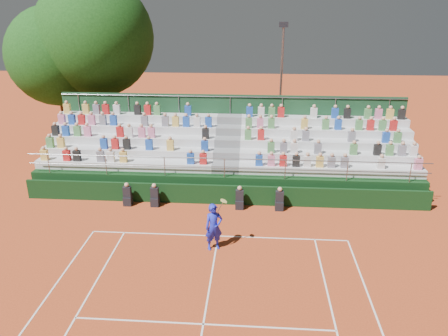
# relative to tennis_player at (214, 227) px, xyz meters

# --- Properties ---
(ground) EXTENTS (90.00, 90.00, 0.00)m
(ground) POSITION_rel_tennis_player_xyz_m (0.08, 1.00, -0.99)
(ground) COLOR #B3431D
(ground) RESTS_ON ground
(courtside_wall) EXTENTS (20.00, 0.15, 1.00)m
(courtside_wall) POSITION_rel_tennis_player_xyz_m (0.08, 4.20, -0.49)
(courtside_wall) COLOR black
(courtside_wall) RESTS_ON ground
(line_officials) EXTENTS (7.84, 0.40, 1.19)m
(line_officials) POSITION_rel_tennis_player_xyz_m (-1.05, 3.75, -0.51)
(line_officials) COLOR black
(line_officials) RESTS_ON ground
(grandstand) EXTENTS (20.00, 5.20, 4.40)m
(grandstand) POSITION_rel_tennis_player_xyz_m (0.08, 7.44, 0.10)
(grandstand) COLOR black
(grandstand) RESTS_ON ground
(tennis_player) EXTENTS (0.95, 0.71, 2.22)m
(tennis_player) POSITION_rel_tennis_player_xyz_m (0.00, 0.00, 0.00)
(tennis_player) COLOR #1B25CC
(tennis_player) RESTS_ON ground
(tree_west) EXTENTS (6.45, 6.45, 9.33)m
(tree_west) POSITION_rel_tennis_player_xyz_m (-11.42, 12.91, 5.10)
(tree_west) COLOR #372514
(tree_west) RESTS_ON ground
(tree_east) EXTENTS (7.59, 7.59, 11.05)m
(tree_east) POSITION_rel_tennis_player_xyz_m (-8.93, 13.19, 6.25)
(tree_east) COLOR #372514
(tree_east) RESTS_ON ground
(floodlight_mast) EXTENTS (0.60, 0.25, 8.18)m
(floodlight_mast) POSITION_rel_tennis_player_xyz_m (3.27, 14.98, 3.77)
(floodlight_mast) COLOR gray
(floodlight_mast) RESTS_ON ground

